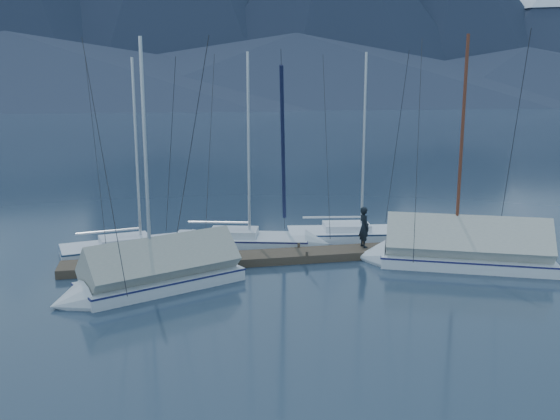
% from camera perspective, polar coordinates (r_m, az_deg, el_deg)
% --- Properties ---
extents(ground, '(1000.00, 1000.00, 0.00)m').
position_cam_1_polar(ground, '(23.52, 1.04, -6.21)').
color(ground, '#162433').
rests_on(ground, ground).
extents(mountain_range, '(877.00, 584.00, 150.50)m').
position_cam_1_polar(mountain_range, '(395.72, -11.40, 18.79)').
color(mountain_range, '#475675').
rests_on(mountain_range, ground).
extents(dock, '(18.00, 1.50, 0.54)m').
position_cam_1_polar(dock, '(25.36, -0.00, -4.63)').
color(dock, '#382D23').
rests_on(dock, ground).
extents(mooring_posts, '(15.12, 1.52, 0.35)m').
position_cam_1_polar(mooring_posts, '(25.19, -1.11, -4.17)').
color(mooring_posts, '#382D23').
rests_on(mooring_posts, ground).
extents(sailboat_open_left, '(7.34, 3.49, 9.36)m').
position_cam_1_polar(sailboat_open_left, '(27.61, -12.21, -3.43)').
color(sailboat_open_left, silver).
rests_on(sailboat_open_left, ground).
extents(sailboat_open_mid, '(7.60, 3.96, 9.67)m').
position_cam_1_polar(sailboat_open_mid, '(27.69, -1.89, -3.11)').
color(sailboat_open_mid, silver).
rests_on(sailboat_open_mid, ground).
extents(sailboat_open_right, '(7.60, 3.42, 9.74)m').
position_cam_1_polar(sailboat_open_right, '(29.32, 8.81, -2.41)').
color(sailboat_open_right, white).
rests_on(sailboat_open_right, ground).
extents(sailboat_covered_near, '(8.21, 5.43, 10.30)m').
position_cam_1_polar(sailboat_covered_near, '(25.63, 16.11, -3.99)').
color(sailboat_covered_near, white).
rests_on(sailboat_covered_near, ground).
extents(sailboat_covered_far, '(7.25, 4.71, 9.82)m').
position_cam_1_polar(sailboat_covered_far, '(22.11, -12.64, -6.37)').
color(sailboat_covered_far, silver).
rests_on(sailboat_covered_far, ground).
extents(person, '(0.50, 0.70, 1.80)m').
position_cam_1_polar(person, '(26.25, 8.10, -1.64)').
color(person, black).
rests_on(person, dock).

